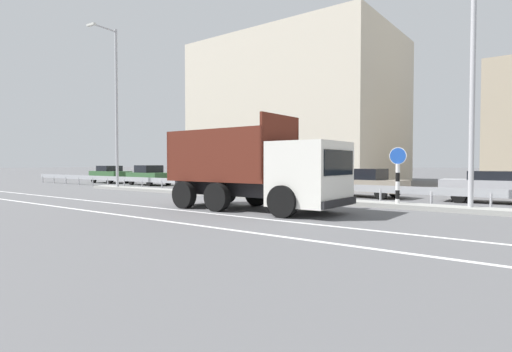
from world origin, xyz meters
name	(u,v)px	position (x,y,z in m)	size (l,w,h in m)	color
ground_plane	(233,203)	(0.00, 0.00, 0.00)	(320.00, 320.00, 0.00)	#565659
lane_strip_0	(220,214)	(2.23, -3.28, 0.00)	(52.72, 0.16, 0.01)	silver
lane_strip_1	(171,222)	(2.23, -5.44, 0.00)	(52.72, 0.16, 0.01)	silver
median_island	(266,197)	(0.00, 2.47, 0.09)	(29.00, 1.10, 0.18)	gray
median_guardrail	(281,186)	(0.00, 3.75, 0.57)	(52.72, 0.09, 0.78)	#9EA0A5
dump_truck	(273,176)	(3.16, -1.47, 1.28)	(7.11, 2.85, 3.46)	silver
median_road_sign	(398,177)	(6.36, 2.47, 1.22)	(0.67, 0.16, 2.37)	white
street_lamp_0	(115,102)	(-12.19, 2.18, 5.79)	(0.72, 2.06, 10.62)	#ADADB2
street_lamp_1	(472,70)	(8.88, 2.49, 5.00)	(0.70, 2.07, 9.06)	#ADADB2
parked_car_0	(110,174)	(-20.35, 6.95, 0.77)	(3.95, 1.96, 1.53)	#335B33
parked_car_1	(149,175)	(-14.78, 6.91, 0.78)	(4.34, 2.19, 1.59)	#335B33
parked_car_2	(201,178)	(-9.21, 7.14, 0.69)	(4.50, 2.15, 1.32)	gray
parked_car_3	(272,181)	(-2.49, 6.54, 0.66)	(4.69, 1.83, 1.29)	navy
parked_car_4	(364,183)	(3.34, 6.48, 0.73)	(4.34, 2.10, 1.47)	gray
parked_car_5	(495,186)	(9.17, 6.87, 0.73)	(4.43, 1.91, 1.41)	#A3A3A8
background_building_0	(298,113)	(-9.29, 20.63, 6.76)	(18.33, 12.94, 13.52)	beige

